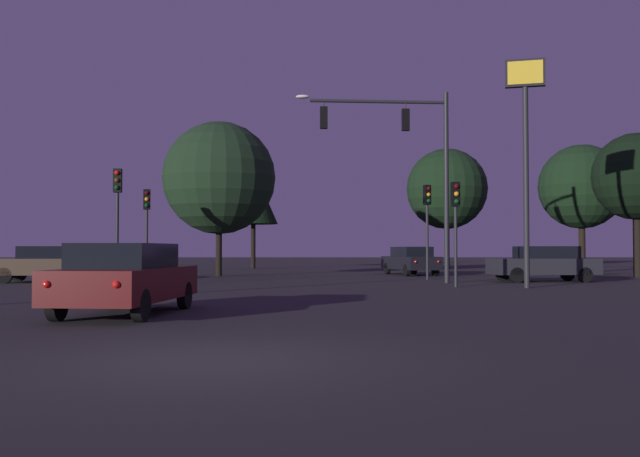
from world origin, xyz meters
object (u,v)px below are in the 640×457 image
at_px(traffic_light_median, 426,213).
at_px(traffic_light_far_side, 116,203).
at_px(tree_right_cluster, 580,187).
at_px(tree_behind_sign, 252,196).
at_px(traffic_light_corner_right, 454,212).
at_px(tree_center_horizon, 445,189).
at_px(car_crossing_left, 46,263).
at_px(traffic_signal_mast_arm, 405,150).
at_px(car_far_lane, 409,260).
at_px(tree_left_far, 635,177).
at_px(car_crossing_right, 542,263).
at_px(car_nearside_lane, 125,277).
at_px(store_sign_illuminated, 524,123).
at_px(tree_lot_edge, 218,178).
at_px(traffic_light_corner_left, 145,216).

relative_size(traffic_light_median, traffic_light_far_side, 0.97).
relative_size(traffic_light_far_side, tree_right_cluster, 0.58).
bearing_deg(tree_behind_sign, traffic_light_far_side, -96.71).
bearing_deg(traffic_light_corner_right, tree_center_horizon, 80.35).
bearing_deg(car_crossing_left, traffic_signal_mast_arm, -2.87).
bearing_deg(traffic_signal_mast_arm, car_far_lane, 81.57).
bearing_deg(tree_left_far, tree_center_horizon, 111.60).
bearing_deg(car_crossing_left, traffic_light_far_side, -39.23).
bearing_deg(car_crossing_right, car_nearside_lane, -132.65).
bearing_deg(store_sign_illuminated, tree_center_horizon, 85.93).
distance_m(store_sign_illuminated, tree_lot_edge, 16.72).
distance_m(traffic_light_corner_left, traffic_light_median, 12.67).
relative_size(car_crossing_left, store_sign_illuminated, 0.54).
distance_m(car_crossing_left, tree_lot_edge, 10.03).
relative_size(traffic_light_median, tree_right_cluster, 0.56).
relative_size(traffic_signal_mast_arm, store_sign_illuminated, 0.96).
bearing_deg(tree_lot_edge, tree_right_cluster, 15.13).
bearing_deg(car_far_lane, store_sign_illuminated, -78.30).
xyz_separation_m(car_nearside_lane, tree_lot_edge, (-1.08, 21.02, 4.28)).
height_order(store_sign_illuminated, tree_behind_sign, store_sign_illuminated).
distance_m(traffic_light_corner_right, tree_lot_edge, 14.70).
bearing_deg(tree_behind_sign, store_sign_illuminated, -64.06).
bearing_deg(car_nearside_lane, tree_left_far, 44.43).
height_order(tree_center_horizon, tree_lot_edge, tree_center_horizon).
height_order(traffic_signal_mast_arm, tree_left_far, traffic_signal_mast_arm).
xyz_separation_m(traffic_light_far_side, tree_behind_sign, (2.83, 24.03, 2.10)).
distance_m(tree_behind_sign, tree_left_far, 25.97).
xyz_separation_m(car_crossing_right, store_sign_illuminated, (-2.14, -4.76, 5.16)).
distance_m(tree_left_far, tree_right_cluster, 7.22).
distance_m(tree_behind_sign, tree_lot_edge, 14.34).
bearing_deg(tree_center_horizon, tree_right_cluster, -54.64).
relative_size(traffic_light_median, store_sign_illuminated, 0.52).
bearing_deg(car_crossing_right, tree_right_cluster, 62.63).
bearing_deg(tree_center_horizon, traffic_light_far_side, -124.75).
distance_m(traffic_light_corner_left, traffic_light_far_side, 4.86).
height_order(traffic_light_median, car_crossing_right, traffic_light_median).
xyz_separation_m(traffic_light_far_side, tree_left_far, (23.36, 8.12, 1.84)).
relative_size(traffic_light_far_side, tree_lot_edge, 0.56).
xyz_separation_m(traffic_light_median, tree_right_cluster, (10.78, 9.89, 2.06)).
height_order(traffic_light_corner_left, car_nearside_lane, traffic_light_corner_left).
height_order(traffic_light_median, traffic_light_far_side, traffic_light_far_side).
height_order(car_nearside_lane, tree_right_cluster, tree_right_cluster).
xyz_separation_m(traffic_light_corner_left, car_far_lane, (12.64, 6.31, -2.10)).
height_order(traffic_signal_mast_arm, tree_behind_sign, traffic_signal_mast_arm).
distance_m(traffic_light_corner_right, car_far_lane, 11.94).
distance_m(traffic_light_median, traffic_light_far_side, 13.69).
relative_size(traffic_light_corner_right, tree_center_horizon, 0.44).
bearing_deg(traffic_light_far_side, car_far_lane, 41.69).
relative_size(traffic_signal_mast_arm, car_crossing_right, 1.71).
relative_size(traffic_light_corner_right, car_crossing_left, 0.87).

